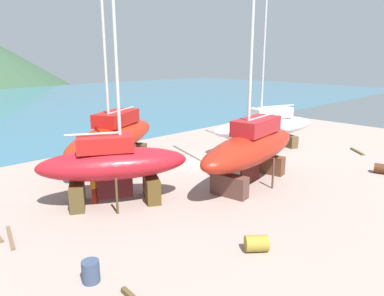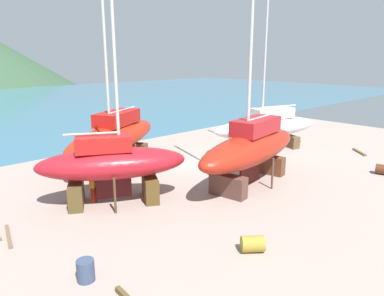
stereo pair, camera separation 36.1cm
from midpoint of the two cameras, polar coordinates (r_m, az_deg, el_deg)
ground_plane at (r=24.00m, az=6.39°, el=-3.86°), size 46.95×46.95×0.00m
sea_water at (r=63.60m, az=-27.04°, el=6.07°), size 158.60×68.50×0.01m
sailboat_small_center at (r=25.68m, az=-11.90°, el=1.96°), size 10.76×7.76×18.18m
sailboat_mid_port at (r=29.80m, az=12.23°, el=3.40°), size 10.07×5.26×14.10m
sailboat_far_slipway at (r=21.45m, az=9.96°, el=0.13°), size 10.31×4.26×16.39m
sailboat_large_starboard at (r=18.80m, az=-12.16°, el=-2.48°), size 7.92×5.95×12.33m
worker at (r=19.41m, az=-15.02°, el=-6.04°), size 0.49×0.47×1.68m
barrel_tipped_right at (r=13.34m, az=-15.88°, el=-18.34°), size 0.86×0.86×0.77m
barrel_tar_black at (r=14.76m, az=10.39°, el=-14.86°), size 1.10×1.07×0.65m
barrel_tipped_center at (r=26.54m, az=28.55°, el=-3.05°), size 0.86×0.99×0.65m
barrel_blue_faded at (r=38.17m, az=13.68°, el=3.32°), size 0.75×0.75×0.83m
timber_plank_far at (r=35.62m, az=10.41°, el=2.18°), size 2.91×1.41×0.18m
timber_long_fore at (r=31.64m, az=25.51°, el=-0.59°), size 1.55×1.67×0.14m
timber_plank_near at (r=17.43m, az=-26.76°, el=-12.48°), size 0.64×2.22×0.10m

